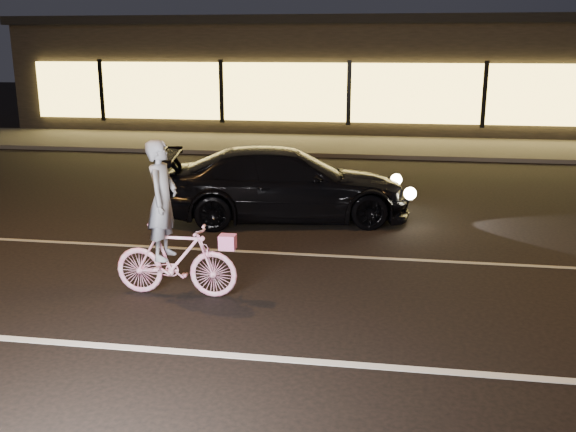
# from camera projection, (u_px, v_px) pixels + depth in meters

# --- Properties ---
(ground) EXTENTS (90.00, 90.00, 0.00)m
(ground) POSITION_uv_depth(u_px,v_px,m) (270.00, 303.00, 8.25)
(ground) COLOR black
(ground) RESTS_ON ground
(lane_stripe_near) EXTENTS (60.00, 0.12, 0.01)m
(lane_stripe_near) POSITION_uv_depth(u_px,v_px,m) (244.00, 356.00, 6.82)
(lane_stripe_near) COLOR silver
(lane_stripe_near) RESTS_ON ground
(lane_stripe_far) EXTENTS (60.00, 0.10, 0.01)m
(lane_stripe_far) POSITION_uv_depth(u_px,v_px,m) (293.00, 254.00, 10.16)
(lane_stripe_far) COLOR gray
(lane_stripe_far) RESTS_ON ground
(sidewalk) EXTENTS (30.00, 4.00, 0.12)m
(sidewalk) POSITION_uv_depth(u_px,v_px,m) (344.00, 146.00, 20.64)
(sidewalk) COLOR #383533
(sidewalk) RESTS_ON ground
(storefront) EXTENTS (25.40, 8.42, 4.20)m
(storefront) POSITION_uv_depth(u_px,v_px,m) (356.00, 72.00, 25.79)
(storefront) COLOR black
(storefront) RESTS_ON ground
(cyclist) EXTENTS (1.64, 0.57, 2.07)m
(cyclist) POSITION_uv_depth(u_px,v_px,m) (172.00, 242.00, 8.32)
(cyclist) COLOR #FF4D9F
(cyclist) RESTS_ON ground
(sedan) EXTENTS (4.92, 2.75, 1.35)m
(sedan) POSITION_uv_depth(u_px,v_px,m) (286.00, 184.00, 12.04)
(sedan) COLOR black
(sedan) RESTS_ON ground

